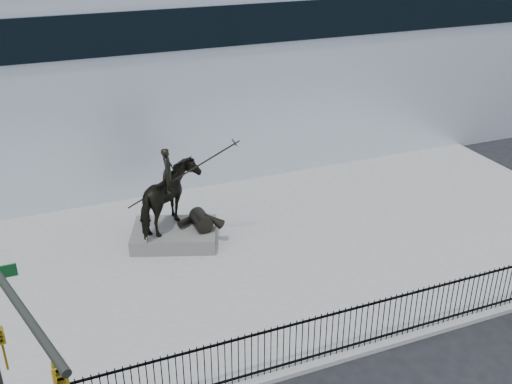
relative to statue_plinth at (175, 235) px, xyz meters
name	(u,v)px	position (x,y,z in m)	size (l,w,h in m)	color
plaza	(225,261)	(1.27, -1.86, -0.36)	(30.00, 12.00, 0.15)	gray
building	(136,56)	(1.27, 11.14, 4.07)	(44.00, 14.00, 9.00)	silver
picket_fence	(297,343)	(1.27, -7.61, 0.47)	(22.10, 0.10, 1.50)	black
statue_plinth	(175,235)	(0.00, 0.00, 0.00)	(3.01, 2.07, 0.56)	#63605A
equestrian_statue	(174,199)	(0.05, -0.02, 1.47)	(3.65, 2.94, 3.27)	black
traffic_signal_left	(3,364)	(-5.48, -9.49, 3.60)	(1.52, 4.84, 7.00)	#272A24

